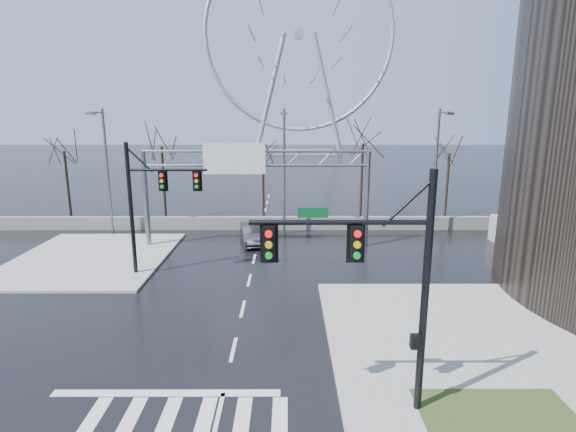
{
  "coord_description": "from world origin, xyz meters",
  "views": [
    {
      "loc": [
        2.24,
        -16.96,
        9.53
      ],
      "look_at": [
        2.29,
        7.47,
        4.0
      ],
      "focal_mm": 28.0,
      "sensor_mm": 36.0,
      "label": 1
    }
  ],
  "objects_px": {
    "ferris_wheel": "(299,42)",
    "car": "(252,233)",
    "signal_mast_near": "(382,271)",
    "signal_mast_far": "(149,197)",
    "sign_gantry": "(251,177)"
  },
  "relations": [
    {
      "from": "signal_mast_far",
      "to": "ferris_wheel",
      "type": "xyz_separation_m",
      "value": [
        10.87,
        86.04,
        21.3
      ]
    },
    {
      "from": "ferris_wheel",
      "to": "car",
      "type": "height_order",
      "value": "ferris_wheel"
    },
    {
      "from": "sign_gantry",
      "to": "car",
      "type": "height_order",
      "value": "sign_gantry"
    },
    {
      "from": "signal_mast_near",
      "to": "sign_gantry",
      "type": "distance_m",
      "value": 19.79
    },
    {
      "from": "signal_mast_near",
      "to": "car",
      "type": "distance_m",
      "value": 21.07
    },
    {
      "from": "signal_mast_far",
      "to": "car",
      "type": "xyz_separation_m",
      "value": [
        5.47,
        6.91,
        -4.08
      ]
    },
    {
      "from": "signal_mast_far",
      "to": "sign_gantry",
      "type": "height_order",
      "value": "signal_mast_far"
    },
    {
      "from": "sign_gantry",
      "to": "ferris_wheel",
      "type": "bearing_deg",
      "value": 86.16
    },
    {
      "from": "signal_mast_near",
      "to": "car",
      "type": "xyz_separation_m",
      "value": [
        -5.53,
        19.91,
        -4.12
      ]
    },
    {
      "from": "signal_mast_far",
      "to": "ferris_wheel",
      "type": "relative_size",
      "value": 0.16
    },
    {
      "from": "signal_mast_far",
      "to": "ferris_wheel",
      "type": "bearing_deg",
      "value": 82.8
    },
    {
      "from": "signal_mast_far",
      "to": "sign_gantry",
      "type": "relative_size",
      "value": 0.49
    },
    {
      "from": "signal_mast_near",
      "to": "sign_gantry",
      "type": "bearing_deg",
      "value": 106.19
    },
    {
      "from": "signal_mast_far",
      "to": "signal_mast_near",
      "type": "bearing_deg",
      "value": -49.74
    },
    {
      "from": "ferris_wheel",
      "to": "signal_mast_far",
      "type": "bearing_deg",
      "value": -97.2
    }
  ]
}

